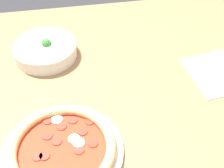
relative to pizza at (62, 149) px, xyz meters
name	(u,v)px	position (x,y,z in m)	size (l,w,h in m)	color
dining_table	(90,105)	(0.09, 0.24, -0.12)	(1.29, 0.95, 0.77)	#99724C
pizza	(62,149)	(0.00, 0.00, 0.00)	(0.31, 0.31, 0.04)	white
bowl	(45,49)	(-0.03, 0.40, 0.01)	(0.21, 0.21, 0.07)	white
napkin	(220,73)	(0.52, 0.22, -0.02)	(0.22, 0.22, 0.00)	white
fork	(212,73)	(0.49, 0.21, -0.01)	(0.02, 0.17, 0.00)	silver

